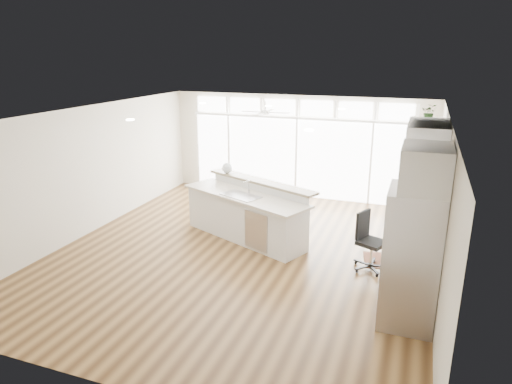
% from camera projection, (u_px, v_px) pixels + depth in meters
% --- Properties ---
extents(floor, '(7.00, 8.00, 0.02)m').
position_uv_depth(floor, '(242.00, 253.00, 8.94)').
color(floor, '#482E16').
rests_on(floor, ground).
extents(ceiling, '(7.00, 8.00, 0.02)m').
position_uv_depth(ceiling, '(241.00, 114.00, 8.14)').
color(ceiling, silver).
rests_on(ceiling, wall_back).
extents(wall_back, '(7.00, 0.04, 2.70)m').
position_uv_depth(wall_back, '(297.00, 147.00, 12.12)').
color(wall_back, beige).
rests_on(wall_back, floor).
extents(wall_front, '(7.00, 0.04, 2.70)m').
position_uv_depth(wall_front, '(104.00, 285.00, 4.95)').
color(wall_front, beige).
rests_on(wall_front, floor).
extents(wall_left, '(0.04, 8.00, 2.70)m').
position_uv_depth(wall_left, '(89.00, 171.00, 9.68)').
color(wall_left, beige).
rests_on(wall_left, floor).
extents(wall_right, '(0.04, 8.00, 2.70)m').
position_uv_depth(wall_right, '(442.00, 208.00, 7.38)').
color(wall_right, beige).
rests_on(wall_right, floor).
extents(glass_wall, '(5.80, 0.06, 2.08)m').
position_uv_depth(glass_wall, '(297.00, 158.00, 12.16)').
color(glass_wall, white).
rests_on(glass_wall, wall_back).
extents(transom_row, '(5.90, 0.06, 0.40)m').
position_uv_depth(transom_row, '(298.00, 108.00, 11.77)').
color(transom_row, white).
rests_on(transom_row, wall_back).
extents(desk_window, '(0.04, 0.85, 0.85)m').
position_uv_depth(desk_window, '(440.00, 191.00, 7.61)').
color(desk_window, white).
rests_on(desk_window, wall_right).
extents(ceiling_fan, '(1.16, 1.16, 0.32)m').
position_uv_depth(ceiling_fan, '(265.00, 108.00, 10.88)').
color(ceiling_fan, white).
rests_on(ceiling_fan, ceiling).
extents(recessed_lights, '(3.40, 3.00, 0.02)m').
position_uv_depth(recessed_lights, '(245.00, 114.00, 8.32)').
color(recessed_lights, white).
rests_on(recessed_lights, ceiling).
extents(oven_cabinet, '(0.64, 1.20, 2.50)m').
position_uv_depth(oven_cabinet, '(421.00, 183.00, 9.14)').
color(oven_cabinet, silver).
rests_on(oven_cabinet, floor).
extents(desk_nook, '(0.72, 1.30, 0.76)m').
position_uv_depth(desk_nook, '(412.00, 252.00, 8.06)').
color(desk_nook, silver).
rests_on(desk_nook, floor).
extents(upper_cabinets, '(0.64, 1.30, 0.64)m').
position_uv_depth(upper_cabinets, '(427.00, 142.00, 7.47)').
color(upper_cabinets, silver).
rests_on(upper_cabinets, wall_right).
extents(refrigerator, '(0.76, 0.90, 2.00)m').
position_uv_depth(refrigerator, '(411.00, 258.00, 6.41)').
color(refrigerator, '#B1B1B5').
rests_on(refrigerator, floor).
extents(fridge_cabinet, '(0.64, 0.90, 0.60)m').
position_uv_depth(fridge_cabinet, '(426.00, 168.00, 6.00)').
color(fridge_cabinet, silver).
rests_on(fridge_cabinet, wall_right).
extents(framed_photos, '(0.06, 0.22, 0.80)m').
position_uv_depth(framed_photos, '(439.00, 189.00, 8.21)').
color(framed_photos, black).
rests_on(framed_photos, wall_right).
extents(kitchen_island, '(3.14, 2.19, 1.17)m').
position_uv_depth(kitchen_island, '(245.00, 212.00, 9.47)').
color(kitchen_island, silver).
rests_on(kitchen_island, floor).
extents(rug, '(1.10, 0.88, 0.01)m').
position_uv_depth(rug, '(391.00, 261.00, 8.56)').
color(rug, '#3C1C13').
rests_on(rug, floor).
extents(office_chair, '(0.71, 0.69, 1.06)m').
position_uv_depth(office_chair, '(372.00, 242.00, 8.09)').
color(office_chair, black).
rests_on(office_chair, floor).
extents(fishbowl, '(0.29, 0.29, 0.23)m').
position_uv_depth(fishbowl, '(227.00, 168.00, 10.17)').
color(fishbowl, silver).
rests_on(fishbowl, kitchen_island).
extents(monitor, '(0.13, 0.48, 0.39)m').
position_uv_depth(monitor, '(411.00, 221.00, 7.92)').
color(monitor, black).
rests_on(monitor, desk_nook).
extents(keyboard, '(0.15, 0.32, 0.02)m').
position_uv_depth(keyboard, '(400.00, 230.00, 8.03)').
color(keyboard, silver).
rests_on(keyboard, desk_nook).
extents(potted_plant, '(0.30, 0.33, 0.25)m').
position_uv_depth(potted_plant, '(429.00, 114.00, 8.73)').
color(potted_plant, '#305A26').
rests_on(potted_plant, oven_cabinet).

